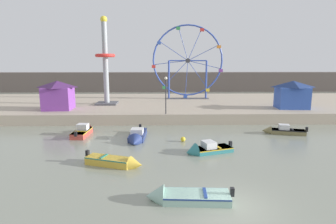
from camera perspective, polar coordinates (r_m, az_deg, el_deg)
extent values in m
plane|color=gray|center=(14.95, 12.43, -18.24)|extent=(240.00, 240.00, 0.00)
cube|color=tan|center=(40.95, 3.31, 1.28)|extent=(110.00, 19.76, 1.20)
cube|color=#564C47|center=(65.47, 1.53, 6.14)|extent=(140.00, 3.00, 4.40)
cube|color=#B24238|center=(28.12, -17.12, -4.14)|extent=(1.41, 3.11, 0.51)
cube|color=gold|center=(28.07, -17.14, -3.72)|extent=(1.42, 3.08, 0.08)
cone|color=#B24238|center=(29.89, -15.95, -3.23)|extent=(1.23, 0.90, 1.18)
cube|color=black|center=(26.55, -18.27, -4.25)|extent=(0.25, 0.21, 0.44)
cube|color=silver|center=(28.35, -16.93, -2.89)|extent=(1.04, 0.97, 0.57)
cube|color=gold|center=(27.70, -17.40, -3.77)|extent=(1.06, 0.22, 0.06)
cube|color=navy|center=(26.55, -6.14, -4.64)|extent=(1.52, 3.86, 0.46)
cube|color=black|center=(26.50, -6.15, -4.24)|extent=(1.54, 3.83, 0.08)
cone|color=navy|center=(24.25, -6.84, -6.12)|extent=(1.33, 1.10, 1.29)
cube|color=black|center=(28.39, -5.66, -2.93)|extent=(0.25, 0.21, 0.44)
cube|color=silver|center=(25.97, -6.29, -3.90)|extent=(1.14, 1.19, 0.49)
cube|color=black|center=(26.94, -6.03, -3.84)|extent=(1.16, 0.21, 0.06)
cube|color=gold|center=(20.07, -11.88, -9.73)|extent=(3.40, 2.10, 0.54)
cube|color=#237566|center=(19.99, -11.90, -9.10)|extent=(3.38, 2.11, 0.08)
cone|color=gold|center=(19.17, -6.51, -10.54)|extent=(1.18, 1.26, 1.02)
cube|color=black|center=(20.82, -16.04, -8.05)|extent=(0.27, 0.29, 0.44)
cube|color=#237566|center=(20.16, -12.91, -8.76)|extent=(0.46, 0.91, 0.06)
cube|color=#93BCAD|center=(15.08, 5.81, -16.83)|extent=(3.48, 1.54, 0.44)
cube|color=navy|center=(15.00, 5.82, -16.23)|extent=(3.45, 1.56, 0.08)
cone|color=#93BCAD|center=(15.11, -2.71, -16.74)|extent=(1.02, 1.31, 1.25)
cube|color=black|center=(15.15, 12.90, -15.54)|extent=(0.22, 0.25, 0.44)
cube|color=navy|center=(15.00, 7.51, -15.97)|extent=(0.23, 1.13, 0.06)
cube|color=olive|center=(29.93, 23.18, -3.72)|extent=(3.32, 1.77, 0.45)
cube|color=black|center=(29.89, 23.20, -3.37)|extent=(3.29, 1.79, 0.08)
cone|color=olive|center=(29.63, 19.38, -3.60)|extent=(1.08, 1.16, 0.98)
cube|color=black|center=(30.22, 26.36, -3.18)|extent=(0.25, 0.28, 0.44)
cube|color=silver|center=(29.76, 22.49, -2.81)|extent=(1.12, 1.03, 0.49)
cube|color=black|center=(29.95, 23.96, -3.26)|extent=(0.37, 0.89, 0.06)
cube|color=teal|center=(22.60, 9.10, -7.54)|extent=(3.25, 2.24, 0.38)
cube|color=gold|center=(22.55, 9.11, -7.18)|extent=(3.23, 2.24, 0.08)
cone|color=teal|center=(21.79, 4.74, -8.12)|extent=(1.18, 1.49, 1.30)
cube|color=black|center=(23.29, 12.56, -6.34)|extent=(0.27, 0.29, 0.44)
cube|color=silver|center=(22.29, 8.29, -6.56)|extent=(1.19, 1.32, 0.52)
cube|color=gold|center=(22.71, 9.94, -6.89)|extent=(0.52, 1.16, 0.06)
torus|color=#334CA8|center=(43.72, 4.04, 10.37)|extent=(10.78, 0.24, 10.78)
cylinder|color=#38383D|center=(43.72, 4.04, 10.37)|extent=(0.70, 0.50, 0.70)
cylinder|color=#334CA8|center=(43.55, 0.55, 10.00)|extent=(5.24, 0.08, 0.68)
cube|color=red|center=(43.55, -2.94, 9.22)|extent=(0.56, 0.48, 0.44)
cylinder|color=#334CA8|center=(43.63, 1.62, 7.88)|extent=(3.68, 0.08, 3.88)
cube|color=#33934C|center=(43.73, -0.78, 5.01)|extent=(0.56, 0.48, 0.44)
cylinder|color=#334CA8|center=(43.79, 3.79, 6.93)|extent=(0.40, 0.08, 5.26)
cube|color=#3356B7|center=(44.05, 3.54, 3.15)|extent=(0.56, 0.48, 0.44)
cylinder|color=#334CA8|center=(43.95, 6.06, 7.58)|extent=(3.20, 0.08, 4.28)
cube|color=yellow|center=(44.36, 8.02, 4.46)|extent=(0.56, 0.48, 0.44)
cylinder|color=#334CA8|center=(44.04, 7.40, 9.52)|extent=(5.14, 0.08, 1.30)
cube|color=purple|center=(44.52, 10.66, 8.28)|extent=(0.56, 0.48, 0.44)
cylinder|color=#334CA8|center=(44.02, 7.18, 11.85)|extent=(4.75, 0.08, 2.43)
cube|color=orange|center=(44.46, 10.29, 12.91)|extent=(0.56, 0.48, 0.44)
cylinder|color=#334CA8|center=(43.90, 5.48, 13.51)|extent=(2.17, 0.08, 4.87)
cube|color=red|center=(44.20, 6.94, 16.24)|extent=(0.56, 0.48, 0.44)
cylinder|color=#334CA8|center=(43.73, 3.08, 13.69)|extent=(1.58, 0.08, 5.07)
cube|color=#33934C|center=(43.86, 2.08, 16.63)|extent=(0.56, 0.48, 0.44)
cylinder|color=#334CA8|center=(43.59, 1.12, 12.30)|extent=(4.44, 0.08, 2.97)
cube|color=#3356B7|center=(43.60, -1.85, 13.84)|extent=(0.56, 0.48, 0.44)
cylinder|color=#334CA8|center=(43.64, 0.18, 6.54)|extent=(0.28, 0.28, 5.87)
cylinder|color=#334CA8|center=(44.19, 7.76, 6.49)|extent=(0.28, 0.28, 5.87)
cylinder|color=#334CA8|center=(43.72, 4.04, 10.37)|extent=(5.80, 0.18, 0.18)
cube|color=#4C4C51|center=(44.11, 3.94, 2.78)|extent=(6.60, 1.20, 0.08)
cylinder|color=#999EA3|center=(38.94, -12.58, 9.50)|extent=(0.70, 0.70, 10.86)
torus|color=red|center=(38.94, -12.65, 11.14)|extent=(2.64, 2.64, 0.44)
sphere|color=yellow|center=(39.29, -12.93, 17.87)|extent=(0.90, 0.90, 0.90)
cube|color=#4C4C51|center=(39.37, -12.28, 1.75)|extent=(2.80, 2.80, 0.24)
cube|color=#3356B7|center=(38.26, 23.88, 2.67)|extent=(3.82, 2.94, 2.65)
pyramid|color=navy|center=(38.09, 24.07, 5.21)|extent=(4.20, 3.24, 0.80)
cube|color=purple|center=(36.68, -21.41, 2.60)|extent=(3.35, 3.03, 2.72)
pyramid|color=#462156|center=(36.50, -21.59, 5.30)|extent=(3.69, 3.33, 0.80)
cylinder|color=#2D2D33|center=(31.12, -0.44, 3.09)|extent=(0.12, 0.12, 3.85)
sphere|color=#F2EACC|center=(30.93, -0.44, 6.89)|extent=(0.32, 0.32, 0.32)
sphere|color=yellow|center=(25.07, 3.07, -5.53)|extent=(0.44, 0.44, 0.44)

